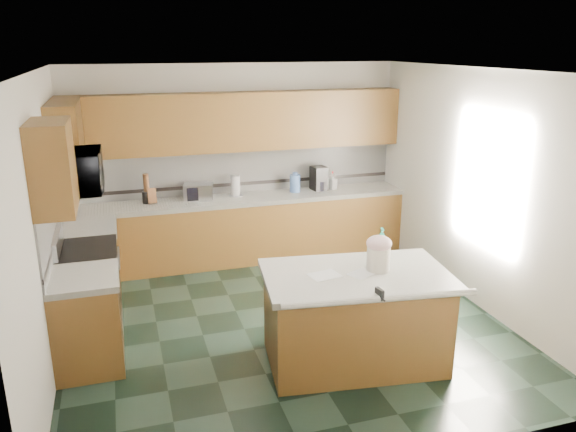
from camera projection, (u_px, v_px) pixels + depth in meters
name	position (u px, v px, depth m)	size (l,w,h in m)	color
floor	(284.00, 323.00, 6.17)	(4.60, 4.60, 0.00)	black
ceiling	(284.00, 70.00, 5.38)	(4.60, 4.60, 0.00)	white
wall_back	(237.00, 162.00, 7.89)	(4.60, 0.04, 2.70)	white
wall_front	(386.00, 300.00, 3.66)	(4.60, 0.04, 2.70)	white
wall_left	(41.00, 226.00, 5.13)	(0.04, 4.60, 2.70)	white
wall_right	(478.00, 189.00, 6.42)	(0.04, 4.60, 2.70)	white
back_base_cab	(243.00, 231.00, 7.87)	(4.60, 0.60, 0.86)	#32200D
back_countertop	(243.00, 199.00, 7.74)	(4.60, 0.64, 0.06)	white
back_upper_cab	(239.00, 122.00, 7.55)	(4.60, 0.33, 0.78)	#32200D
back_backsplash	(238.00, 170.00, 7.90)	(4.60, 0.02, 0.63)	silver
back_accent_band	(238.00, 184.00, 7.95)	(4.60, 0.01, 0.05)	black
left_base_cab_rear	(92.00, 265.00, 6.66)	(0.60, 0.82, 0.86)	#32200D
left_counter_rear	(88.00, 228.00, 6.53)	(0.64, 0.82, 0.06)	white
left_base_cab_front	(88.00, 324.00, 5.27)	(0.60, 0.72, 0.86)	#32200D
left_counter_front	(83.00, 278.00, 5.13)	(0.64, 0.72, 0.06)	white
left_backsplash	(52.00, 220.00, 5.67)	(0.02, 2.30, 0.63)	silver
left_accent_band	(55.00, 239.00, 5.73)	(0.01, 2.30, 0.05)	black
left_upper_cab_rear	(66.00, 137.00, 6.30)	(0.33, 1.09, 0.78)	#32200D
left_upper_cab_front	(53.00, 167.00, 4.78)	(0.33, 0.72, 0.78)	#32200D
range_body	(90.00, 291.00, 5.94)	(0.60, 0.76, 0.88)	#B7B7BC
range_oven_door	(119.00, 291.00, 6.03)	(0.02, 0.68, 0.55)	black
range_cooktop	(85.00, 250.00, 5.80)	(0.62, 0.78, 0.04)	black
range_handle	(119.00, 258.00, 5.93)	(0.02, 0.02, 0.66)	#B7B7BC
range_backguard	(57.00, 242.00, 5.70)	(0.06, 0.76, 0.18)	#B7B7BC
microwave	(76.00, 172.00, 5.56)	(0.73, 0.50, 0.41)	#B7B7BC
island_base	(355.00, 321.00, 5.32)	(1.62, 0.92, 0.86)	#32200D
island_top	(356.00, 276.00, 5.19)	(1.72, 1.02, 0.06)	white
island_bullnose	(381.00, 299.00, 4.72)	(0.06, 0.06, 1.72)	white
treat_jar	(378.00, 258.00, 5.22)	(0.22, 0.22, 0.23)	beige
treat_jar_lid	(379.00, 243.00, 5.17)	(0.24, 0.24, 0.15)	beige
treat_jar_knob	(379.00, 238.00, 5.16)	(0.03, 0.03, 0.08)	tan
treat_jar_knob_end_l	(375.00, 239.00, 5.15)	(0.04, 0.04, 0.04)	tan
treat_jar_knob_end_r	(383.00, 238.00, 5.17)	(0.04, 0.04, 0.04)	tan
soap_bottle_island	(381.00, 244.00, 5.46)	(0.12, 0.12, 0.32)	#24AF91
paper_sheet_a	(362.00, 274.00, 5.16)	(0.24, 0.18, 0.00)	white
paper_sheet_b	(324.00, 275.00, 5.12)	(0.28, 0.21, 0.00)	white
clamp_body	(380.00, 294.00, 4.72)	(0.03, 0.10, 0.09)	black
clamp_handle	(383.00, 299.00, 4.67)	(0.02, 0.02, 0.07)	black
knife_block	(152.00, 196.00, 7.40)	(0.11, 0.09, 0.20)	#472814
utensil_crock	(147.00, 197.00, 7.42)	(0.13, 0.13, 0.16)	black
utensil_bundle	(146.00, 183.00, 7.36)	(0.07, 0.07, 0.23)	#472814
toaster_oven	(198.00, 192.00, 7.57)	(0.38, 0.26, 0.22)	#B7B7BC
toaster_oven_door	(200.00, 194.00, 7.46)	(0.34, 0.01, 0.18)	black
paper_towel	(235.00, 186.00, 7.76)	(0.13, 0.13, 0.29)	white
paper_towel_base	(236.00, 195.00, 7.80)	(0.19, 0.19, 0.01)	#B7B7BC
water_jug	(295.00, 183.00, 7.97)	(0.15, 0.15, 0.25)	#4F74BA
water_jug_neck	(295.00, 174.00, 7.92)	(0.07, 0.07, 0.04)	#4F74BA
coffee_maker	(319.00, 178.00, 8.07)	(0.20, 0.22, 0.34)	black
coffee_carafe	(320.00, 186.00, 8.06)	(0.14, 0.14, 0.14)	black
soap_bottle_back	(332.00, 181.00, 8.12)	(0.10, 0.11, 0.23)	white
soap_back_cap	(333.00, 172.00, 8.08)	(0.02, 0.02, 0.03)	red
window_light_proxy	(488.00, 180.00, 6.19)	(0.02, 1.40, 1.10)	white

